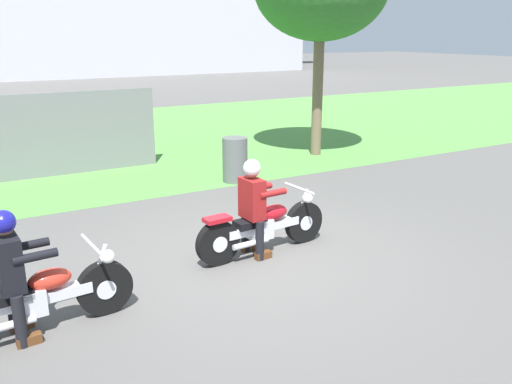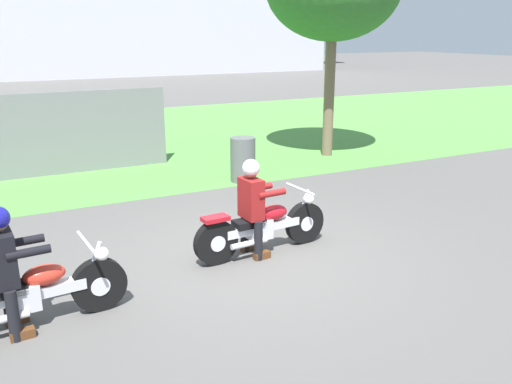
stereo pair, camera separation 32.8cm
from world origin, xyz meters
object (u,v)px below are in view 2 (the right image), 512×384
Objects in this scene: rider_lead at (253,200)px; rider_follow at (6,261)px; motorcycle_lead at (263,227)px; trash_can at (243,160)px; motorcycle_follow at (29,295)px.

rider_lead is 3.19m from rider_follow.
trash_can reaches higher than motorcycle_lead.
rider_follow reaches higher than motorcycle_follow.
trash_can is (4.52, 4.20, 0.08)m from motorcycle_follow.
rider_lead is 1.00× the size of rider_follow.
rider_lead is 3.06m from motorcycle_follow.
rider_lead reaches higher than trash_can.
motorcycle_follow is 6.17m from trash_can.
rider_lead is (-0.17, -0.01, 0.43)m from motorcycle_lead.
motorcycle_follow is (-3.12, -0.66, -0.00)m from motorcycle_lead.
rider_lead is 3.90m from trash_can.
motorcycle_lead is at bearing -111.50° from trash_can.
rider_follow is (-3.12, -0.66, -0.00)m from rider_lead.
motorcycle_lead is 0.46m from rider_lead.
motorcycle_lead is at bearing 7.15° from rider_follow.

